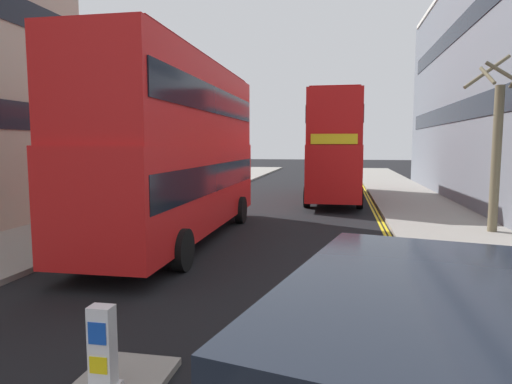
% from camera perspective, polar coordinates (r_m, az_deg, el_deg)
% --- Properties ---
extents(sidewalk_right, '(4.00, 80.00, 0.14)m').
position_cam_1_polar(sidewalk_right, '(17.28, 23.32, -4.36)').
color(sidewalk_right, gray).
rests_on(sidewalk_right, ground).
extents(sidewalk_left, '(4.00, 80.00, 0.14)m').
position_cam_1_polar(sidewalk_left, '(19.18, -18.12, -3.16)').
color(sidewalk_left, gray).
rests_on(sidewalk_left, ground).
extents(kerb_line_outer, '(0.10, 56.00, 0.01)m').
position_cam_1_polar(kerb_line_outer, '(15.00, 17.10, -5.92)').
color(kerb_line_outer, yellow).
rests_on(kerb_line_outer, ground).
extents(kerb_line_inner, '(0.10, 56.00, 0.01)m').
position_cam_1_polar(kerb_line_inner, '(14.98, 16.49, -5.92)').
color(kerb_line_inner, yellow).
rests_on(kerb_line_inner, ground).
extents(keep_left_bollard, '(0.36, 0.28, 1.11)m').
position_cam_1_polar(keep_left_bollard, '(5.81, -19.03, -19.23)').
color(keep_left_bollard, silver).
rests_on(keep_left_bollard, traffic_island).
extents(double_decker_bus_away, '(2.85, 10.82, 5.64)m').
position_cam_1_polar(double_decker_bus_away, '(14.28, -9.81, 5.90)').
color(double_decker_bus_away, red).
rests_on(double_decker_bus_away, ground).
extents(double_decker_bus_oncoming, '(2.88, 10.83, 5.64)m').
position_cam_1_polar(double_decker_bus_oncoming, '(24.98, 9.97, 5.96)').
color(double_decker_bus_oncoming, red).
rests_on(double_decker_bus_oncoming, ground).
extents(street_tree_near, '(1.72, 1.68, 5.99)m').
position_cam_1_polar(street_tree_near, '(16.83, 28.40, 5.17)').
color(street_tree_near, '#6B6047').
rests_on(street_tree_near, sidewalk_right).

